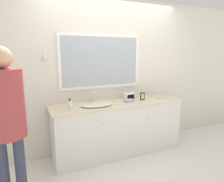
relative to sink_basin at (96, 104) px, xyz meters
The scene contains 10 objects.
ground_plane 1.00m from the sink_basin, 34.99° to the right, with size 14.00×14.00×0.00m, color silver.
wall_back 0.65m from the sink_basin, 42.08° to the left, with size 8.00×0.18×2.55m.
vanity_counter 0.59m from the sink_basin, ahead, with size 2.19×0.59×0.86m.
sink_basin is the anchor object (origin of this frame).
soap_bottle 0.43m from the sink_basin, behind, with size 0.06×0.06×0.16m.
appliance_box 0.69m from the sink_basin, 14.65° to the left, with size 0.18×0.14×0.11m.
picture_frame 0.84m from the sink_basin, ahead, with size 0.09×0.01×0.13m.
hand_towel_near_sink 0.56m from the sink_basin, ahead, with size 0.15×0.11×0.04m.
metal_tray 1.22m from the sink_basin, ahead, with size 0.18×0.10×0.01m.
person 1.33m from the sink_basin, 153.30° to the right, with size 0.37×0.37×1.72m.
Camera 1 is at (-1.37, -2.53, 1.66)m, focal length 32.00 mm.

